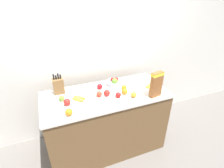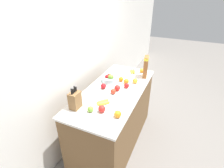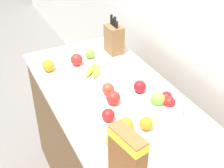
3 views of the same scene
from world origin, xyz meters
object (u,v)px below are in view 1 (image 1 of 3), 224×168
apple_near_bananas (67,102)px  apple_rightmost (118,95)px  orange_front_left (134,95)px  orange_back_center (159,89)px  knife_block (59,86)px  cereal_box (156,84)px  orange_near_bowl (124,88)px  orange_mid_right (125,91)px  apple_by_knife_block (107,93)px  orange_mid_left (69,112)px  apple_middle (99,94)px  banana_bunch_right (79,98)px  apple_front (100,86)px  banana_bunch_left (150,86)px  fruit_bowl (114,83)px  apple_rear (62,98)px

apple_near_bananas → apple_rightmost: 0.62m
orange_front_left → orange_back_center: size_ratio=1.07×
knife_block → cereal_box: (1.11, -0.51, 0.07)m
orange_back_center → orange_near_bowl: size_ratio=0.98×
cereal_box → orange_mid_right: 0.41m
apple_by_knife_block → orange_mid_left: same height
apple_middle → apple_by_knife_block: bearing=-9.4°
orange_front_left → banana_bunch_right: bearing=163.6°
cereal_box → apple_rightmost: bearing=151.9°
apple_front → orange_near_bowl: apple_front is taller
banana_bunch_right → apple_rightmost: size_ratio=2.55×
banana_bunch_right → apple_near_bananas: apple_near_bananas is taller
banana_bunch_left → apple_by_knife_block: size_ratio=2.35×
knife_block → orange_front_left: size_ratio=4.06×
apple_rightmost → orange_mid_right: orange_mid_right is taller
apple_by_knife_block → orange_front_left: size_ratio=1.10×
cereal_box → fruit_bowl: bearing=119.9°
apple_by_knife_block → apple_near_bananas: bearing=-177.3°
apple_rear → apple_front: (0.51, 0.10, 0.00)m
apple_rightmost → apple_near_bananas: bearing=174.0°
cereal_box → orange_back_center: size_ratio=4.76×
orange_mid_right → apple_front: bearing=137.6°
orange_front_left → fruit_bowl: bearing=107.2°
apple_middle → orange_front_left: same height
cereal_box → orange_back_center: bearing=24.1°
banana_bunch_left → orange_front_left: orange_front_left is taller
fruit_bowl → banana_bunch_left: fruit_bowl is taller
apple_rear → orange_mid_left: (0.04, -0.31, 0.01)m
banana_bunch_right → orange_mid_right: (0.58, -0.08, 0.02)m
knife_block → cereal_box: size_ratio=0.91×
knife_block → fruit_bowl: (0.74, -0.08, -0.06)m
apple_near_bananas → apple_rightmost: (0.61, -0.07, -0.01)m
apple_by_knife_block → apple_middle: (-0.09, 0.02, -0.00)m
banana_bunch_left → apple_middle: (-0.73, 0.02, 0.02)m
banana_bunch_right → apple_by_knife_block: (0.35, -0.04, 0.02)m
banana_bunch_right → apple_middle: apple_middle is taller
fruit_bowl → orange_mid_right: 0.26m
knife_block → cereal_box: cereal_box is taller
apple_near_bananas → apple_rear: bearing=112.5°
apple_rear → orange_back_center: (1.23, -0.23, -0.00)m
apple_rightmost → orange_near_bowl: bearing=44.0°
cereal_box → apple_near_bananas: size_ratio=3.95×
apple_near_bananas → cereal_box: bearing=-10.9°
fruit_bowl → banana_bunch_right: size_ratio=1.20×
orange_back_center → orange_near_bowl: (-0.42, 0.19, 0.00)m
apple_rightmost → orange_mid_left: 0.64m
apple_by_knife_block → apple_rear: bearing=170.3°
cereal_box → fruit_bowl: size_ratio=1.52×
banana_bunch_right → apple_front: apple_front is taller
cereal_box → banana_bunch_left: cereal_box is taller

